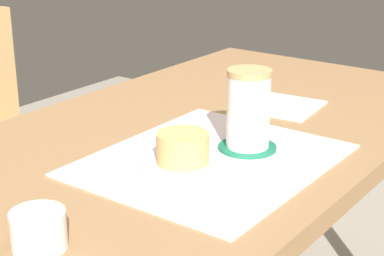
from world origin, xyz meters
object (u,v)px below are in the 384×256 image
(pastry, at_px, (183,148))
(sugar_bowl, at_px, (39,230))
(pastry_plate, at_px, (183,165))
(coffee_mug, at_px, (249,108))
(dining_table, at_px, (179,177))

(pastry, bearing_deg, sugar_bowl, -179.93)
(sugar_bowl, bearing_deg, pastry_plate, 0.07)
(coffee_mug, bearing_deg, sugar_bowl, 175.22)
(pastry, distance_m, sugar_bowl, 0.30)
(pastry, height_order, sugar_bowl, pastry)
(pastry_plate, xyz_separation_m, pastry, (0.00, 0.00, 0.03))
(coffee_mug, bearing_deg, pastry_plate, 165.09)
(dining_table, relative_size, sugar_bowl, 19.76)
(dining_table, relative_size, coffee_mug, 10.17)
(dining_table, xyz_separation_m, pastry_plate, (-0.11, -0.10, 0.09))
(dining_table, bearing_deg, pastry_plate, -140.31)
(pastry_plate, distance_m, sugar_bowl, 0.30)
(pastry, bearing_deg, pastry_plate, 180.00)
(dining_table, height_order, pastry, pastry)
(coffee_mug, height_order, sugar_bowl, coffee_mug)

